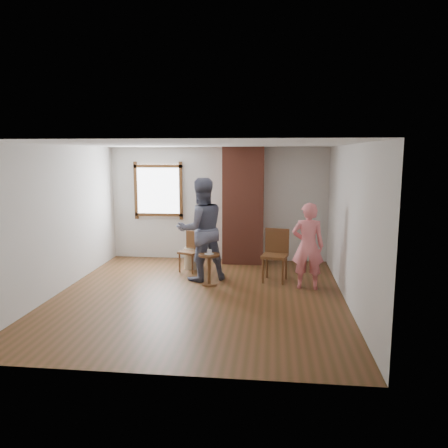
% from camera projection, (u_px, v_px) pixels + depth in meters
% --- Properties ---
extents(ground, '(5.50, 5.50, 0.00)m').
position_uv_depth(ground, '(199.00, 296.00, 7.59)').
color(ground, brown).
rests_on(ground, ground).
extents(room_shell, '(5.04, 5.52, 2.62)m').
position_uv_depth(room_shell, '(200.00, 189.00, 7.90)').
color(room_shell, silver).
rests_on(room_shell, ground).
extents(brick_chimney, '(0.90, 0.50, 2.60)m').
position_uv_depth(brick_chimney, '(243.00, 206.00, 9.77)').
color(brick_chimney, '#9D4C37').
rests_on(brick_chimney, ground).
extents(stoneware_crock, '(0.44, 0.44, 0.45)m').
position_uv_depth(stoneware_crock, '(192.00, 258.00, 9.41)').
color(stoneware_crock, tan).
rests_on(stoneware_crock, ground).
extents(dark_pot, '(0.20, 0.20, 0.16)m').
position_uv_depth(dark_pot, '(190.00, 260.00, 9.81)').
color(dark_pot, black).
rests_on(dark_pot, ground).
extents(dining_chair_left, '(0.51, 0.51, 0.83)m').
position_uv_depth(dining_chair_left, '(192.00, 249.00, 9.17)').
color(dining_chair_left, brown).
rests_on(dining_chair_left, ground).
extents(dining_chair_right, '(0.55, 0.55, 1.01)m').
position_uv_depth(dining_chair_right, '(276.00, 252.00, 8.47)').
color(dining_chair_right, brown).
rests_on(dining_chair_right, ground).
extents(side_table, '(0.40, 0.40, 0.60)m').
position_uv_depth(side_table, '(209.00, 264.00, 8.17)').
color(side_table, brown).
rests_on(side_table, ground).
extents(cake_plate, '(0.18, 0.18, 0.01)m').
position_uv_depth(cake_plate, '(209.00, 254.00, 8.14)').
color(cake_plate, white).
rests_on(cake_plate, side_table).
extents(cake_slice, '(0.08, 0.07, 0.06)m').
position_uv_depth(cake_slice, '(210.00, 252.00, 8.13)').
color(cake_slice, silver).
rests_on(cake_slice, cake_plate).
extents(man, '(1.21, 1.12, 2.00)m').
position_uv_depth(man, '(201.00, 230.00, 8.44)').
color(man, '#151639').
rests_on(man, ground).
extents(person_pink, '(0.60, 0.42, 1.59)m').
position_uv_depth(person_pink, '(308.00, 246.00, 7.91)').
color(person_pink, '#F37980').
rests_on(person_pink, ground).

